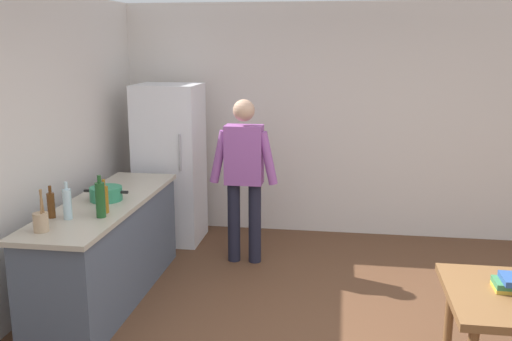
{
  "coord_description": "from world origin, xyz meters",
  "views": [
    {
      "loc": [
        0.03,
        -3.75,
        2.26
      ],
      "look_at": [
        -0.74,
        1.31,
        1.1
      ],
      "focal_mm": 40.2,
      "sensor_mm": 36.0,
      "label": 1
    }
  ],
  "objects_px": {
    "bottle_wine_green": "(100,199)",
    "bottle_beer_brown": "(51,205)",
    "utensil_jar": "(41,221)",
    "bottle_oil_amber": "(104,199)",
    "person": "(244,170)",
    "bottle_water_clear": "(67,204)",
    "refrigerator": "(170,164)",
    "cooking_pot": "(106,194)"
  },
  "relations": [
    {
      "from": "bottle_beer_brown",
      "to": "bottle_wine_green",
      "type": "bearing_deg",
      "value": 10.89
    },
    {
      "from": "bottle_oil_amber",
      "to": "person",
      "type": "bearing_deg",
      "value": 56.54
    },
    {
      "from": "bottle_wine_green",
      "to": "bottle_oil_amber",
      "type": "height_order",
      "value": "bottle_wine_green"
    },
    {
      "from": "refrigerator",
      "to": "person",
      "type": "xyz_separation_m",
      "value": [
        0.95,
        -0.55,
        0.08
      ]
    },
    {
      "from": "refrigerator",
      "to": "utensil_jar",
      "type": "relative_size",
      "value": 5.62
    },
    {
      "from": "utensil_jar",
      "to": "bottle_water_clear",
      "type": "distance_m",
      "value": 0.32
    },
    {
      "from": "utensil_jar",
      "to": "bottle_water_clear",
      "type": "xyz_separation_m",
      "value": [
        0.05,
        0.31,
        0.05
      ]
    },
    {
      "from": "bottle_oil_amber",
      "to": "bottle_beer_brown",
      "type": "xyz_separation_m",
      "value": [
        -0.36,
        -0.19,
        -0.01
      ]
    },
    {
      "from": "utensil_jar",
      "to": "bottle_wine_green",
      "type": "relative_size",
      "value": 0.94
    },
    {
      "from": "person",
      "to": "bottle_beer_brown",
      "type": "height_order",
      "value": "person"
    },
    {
      "from": "bottle_water_clear",
      "to": "bottle_wine_green",
      "type": "bearing_deg",
      "value": 19.95
    },
    {
      "from": "refrigerator",
      "to": "bottle_wine_green",
      "type": "distance_m",
      "value": 2.05
    },
    {
      "from": "bottle_water_clear",
      "to": "bottle_oil_amber",
      "type": "bearing_deg",
      "value": 43.22
    },
    {
      "from": "bottle_wine_green",
      "to": "bottle_beer_brown",
      "type": "xyz_separation_m",
      "value": [
        -0.38,
        -0.07,
        -0.04
      ]
    },
    {
      "from": "refrigerator",
      "to": "cooking_pot",
      "type": "xyz_separation_m",
      "value": [
        -0.1,
        -1.57,
        0.06
      ]
    },
    {
      "from": "bottle_water_clear",
      "to": "refrigerator",
      "type": "bearing_deg",
      "value": 85.33
    },
    {
      "from": "utensil_jar",
      "to": "bottle_wine_green",
      "type": "distance_m",
      "value": 0.5
    },
    {
      "from": "person",
      "to": "utensil_jar",
      "type": "distance_m",
      "value": 2.23
    },
    {
      "from": "bottle_water_clear",
      "to": "bottle_oil_amber",
      "type": "xyz_separation_m",
      "value": [
        0.22,
        0.2,
        -0.01
      ]
    },
    {
      "from": "cooking_pot",
      "to": "bottle_water_clear",
      "type": "height_order",
      "value": "bottle_water_clear"
    },
    {
      "from": "utensil_jar",
      "to": "bottle_beer_brown",
      "type": "relative_size",
      "value": 1.23
    },
    {
      "from": "bottle_wine_green",
      "to": "utensil_jar",
      "type": "bearing_deg",
      "value": -125.86
    },
    {
      "from": "person",
      "to": "bottle_wine_green",
      "type": "relative_size",
      "value": 5.0
    },
    {
      "from": "utensil_jar",
      "to": "bottle_water_clear",
      "type": "bearing_deg",
      "value": 80.54
    },
    {
      "from": "utensil_jar",
      "to": "bottle_oil_amber",
      "type": "xyz_separation_m",
      "value": [
        0.27,
        0.52,
        0.04
      ]
    },
    {
      "from": "refrigerator",
      "to": "bottle_oil_amber",
      "type": "distance_m",
      "value": 1.93
    },
    {
      "from": "bottle_oil_amber",
      "to": "bottle_beer_brown",
      "type": "bearing_deg",
      "value": -152.04
    },
    {
      "from": "bottle_wine_green",
      "to": "bottle_beer_brown",
      "type": "bearing_deg",
      "value": -169.11
    },
    {
      "from": "cooking_pot",
      "to": "bottle_wine_green",
      "type": "height_order",
      "value": "bottle_wine_green"
    },
    {
      "from": "bottle_water_clear",
      "to": "bottle_beer_brown",
      "type": "xyz_separation_m",
      "value": [
        -0.14,
        0.01,
        -0.02
      ]
    },
    {
      "from": "utensil_jar",
      "to": "bottle_beer_brown",
      "type": "distance_m",
      "value": 0.34
    },
    {
      "from": "cooking_pot",
      "to": "utensil_jar",
      "type": "distance_m",
      "value": 0.88
    },
    {
      "from": "bottle_water_clear",
      "to": "person",
      "type": "bearing_deg",
      "value": 54.51
    },
    {
      "from": "bottle_water_clear",
      "to": "utensil_jar",
      "type": "bearing_deg",
      "value": -99.46
    },
    {
      "from": "refrigerator",
      "to": "bottle_water_clear",
      "type": "bearing_deg",
      "value": -94.67
    },
    {
      "from": "refrigerator",
      "to": "cooking_pot",
      "type": "bearing_deg",
      "value": -93.59
    },
    {
      "from": "bottle_water_clear",
      "to": "bottle_wine_green",
      "type": "distance_m",
      "value": 0.25
    },
    {
      "from": "utensil_jar",
      "to": "bottle_oil_amber",
      "type": "relative_size",
      "value": 1.14
    },
    {
      "from": "refrigerator",
      "to": "cooking_pot",
      "type": "distance_m",
      "value": 1.57
    },
    {
      "from": "utensil_jar",
      "to": "bottle_oil_amber",
      "type": "bearing_deg",
      "value": 62.48
    },
    {
      "from": "cooking_pot",
      "to": "bottle_oil_amber",
      "type": "distance_m",
      "value": 0.39
    },
    {
      "from": "utensil_jar",
      "to": "bottle_wine_green",
      "type": "xyz_separation_m",
      "value": [
        0.29,
        0.4,
        0.07
      ]
    }
  ]
}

